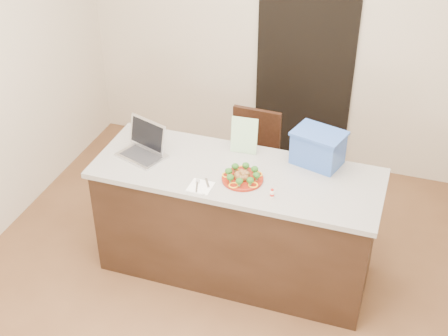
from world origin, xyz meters
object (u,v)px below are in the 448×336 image
(blue_box, at_px, (318,148))
(napkin, at_px, (201,187))
(plate, at_px, (243,179))
(island, at_px, (236,222))
(laptop, at_px, (144,145))
(yogurt_bottle, at_px, (272,194))
(chair, at_px, (253,157))

(blue_box, bearing_deg, napkin, -125.71)
(napkin, bearing_deg, plate, 35.00)
(island, relative_size, laptop, 5.23)
(island, bearing_deg, blue_box, 29.23)
(laptop, height_order, blue_box, blue_box)
(plate, xyz_separation_m, yogurt_bottle, (0.24, -0.13, 0.01))
(laptop, xyz_separation_m, chair, (0.61, 0.78, -0.45))
(island, relative_size, plate, 7.11)
(island, bearing_deg, napkin, -123.38)
(laptop, bearing_deg, blue_box, 32.30)
(yogurt_bottle, height_order, laptop, laptop)
(plate, bearing_deg, laptop, 172.37)
(plate, height_order, yogurt_bottle, yogurt_bottle)
(island, relative_size, chair, 2.20)
(laptop, relative_size, blue_box, 0.96)
(plate, relative_size, yogurt_bottle, 4.62)
(yogurt_bottle, xyz_separation_m, blue_box, (0.20, 0.51, 0.10))
(plate, distance_m, napkin, 0.30)
(napkin, relative_size, blue_box, 0.39)
(blue_box, height_order, chair, blue_box)
(plate, xyz_separation_m, chair, (-0.18, 0.88, -0.40))
(island, distance_m, laptop, 0.89)
(island, distance_m, napkin, 0.56)
(island, distance_m, chair, 0.80)
(island, bearing_deg, laptop, 178.89)
(napkin, height_order, laptop, laptop)
(napkin, relative_size, laptop, 0.40)
(napkin, relative_size, chair, 0.17)
(napkin, xyz_separation_m, blue_box, (0.69, 0.55, 0.13))
(island, relative_size, blue_box, 5.03)
(yogurt_bottle, relative_size, chair, 0.07)
(chair, bearing_deg, laptop, -125.78)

